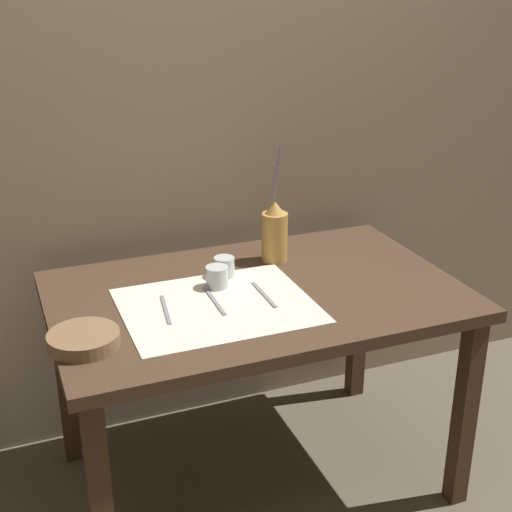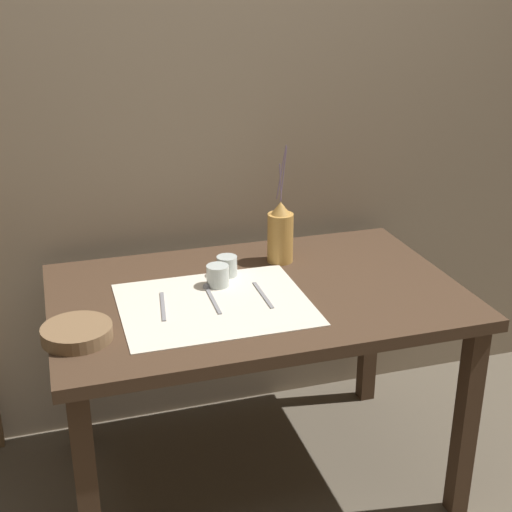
{
  "view_description": "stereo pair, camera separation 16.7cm",
  "coord_description": "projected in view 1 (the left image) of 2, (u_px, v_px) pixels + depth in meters",
  "views": [
    {
      "loc": [
        -0.77,
        -1.95,
        1.72
      ],
      "look_at": [
        -0.0,
        0.0,
        0.86
      ],
      "focal_mm": 50.0,
      "sensor_mm": 36.0,
      "label": 1
    },
    {
      "loc": [
        -0.61,
        -2.0,
        1.72
      ],
      "look_at": [
        -0.0,
        0.0,
        0.86
      ],
      "focal_mm": 50.0,
      "sensor_mm": 36.0,
      "label": 2
    }
  ],
  "objects": [
    {
      "name": "wooden_table",
      "position": [
        256.0,
        315.0,
        2.34
      ],
      "size": [
        1.32,
        0.84,
        0.74
      ],
      "color": "#422D1E",
      "rests_on": "ground_plane"
    },
    {
      "name": "glass_tumbler_far",
      "position": [
        224.0,
        267.0,
        2.39
      ],
      "size": [
        0.07,
        0.07,
        0.07
      ],
      "color": "#B7C1BC",
      "rests_on": "wooden_table"
    },
    {
      "name": "wooden_bowl",
      "position": [
        84.0,
        340.0,
        1.96
      ],
      "size": [
        0.2,
        0.2,
        0.04
      ],
      "color": "brown",
      "rests_on": "wooden_table"
    },
    {
      "name": "fork_inner",
      "position": [
        264.0,
        295.0,
        2.26
      ],
      "size": [
        0.01,
        0.2,
        0.0
      ],
      "color": "gray",
      "rests_on": "wooden_table"
    },
    {
      "name": "fork_outer",
      "position": [
        166.0,
        309.0,
        2.16
      ],
      "size": [
        0.04,
        0.2,
        0.0
      ],
      "color": "gray",
      "rests_on": "wooden_table"
    },
    {
      "name": "glass_tumbler_near",
      "position": [
        217.0,
        277.0,
        2.31
      ],
      "size": [
        0.07,
        0.07,
        0.07
      ],
      "color": "#B7C1BC",
      "rests_on": "wooden_table"
    },
    {
      "name": "ground_plane",
      "position": [
        256.0,
        476.0,
        2.58
      ],
      "size": [
        12.0,
        12.0,
        0.0
      ],
      "primitive_type": "plane",
      "color": "brown"
    },
    {
      "name": "pitcher_with_flowers",
      "position": [
        275.0,
        233.0,
        2.5
      ],
      "size": [
        0.09,
        0.09,
        0.42
      ],
      "color": "#B7843D",
      "rests_on": "wooden_table"
    },
    {
      "name": "spoon_outer",
      "position": [
        210.0,
        294.0,
        2.26
      ],
      "size": [
        0.02,
        0.21,
        0.02
      ],
      "color": "gray",
      "rests_on": "wooden_table"
    },
    {
      "name": "stone_wall_back",
      "position": [
        203.0,
        119.0,
        2.59
      ],
      "size": [
        7.0,
        0.06,
        2.4
      ],
      "color": "gray",
      "rests_on": "ground_plane"
    },
    {
      "name": "linen_cloth",
      "position": [
        217.0,
        306.0,
        2.2
      ],
      "size": [
        0.58,
        0.47,
        0.0
      ],
      "color": "beige",
      "rests_on": "wooden_table"
    }
  ]
}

